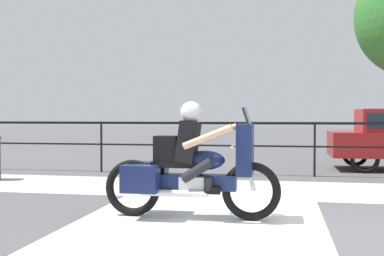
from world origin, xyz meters
TOP-DOWN VIEW (x-y plane):
  - ground_plane at (0.00, 0.00)m, footprint 120.00×120.00m
  - sidewalk_band at (0.00, 3.40)m, footprint 44.00×2.40m
  - crosswalk_band at (-1.78, -0.20)m, footprint 3.19×6.00m
  - fence_railing at (0.00, 5.57)m, footprint 36.00×0.05m
  - motorcycle at (-1.94, 0.68)m, footprint 2.39×0.76m

SIDE VIEW (x-z plane):
  - ground_plane at x=0.00m, z-range 0.00..0.00m
  - crosswalk_band at x=-1.78m, z-range 0.00..0.01m
  - sidewalk_band at x=0.00m, z-range 0.00..0.01m
  - motorcycle at x=-1.94m, z-range -0.09..1.48m
  - fence_railing at x=0.00m, z-range 0.36..1.60m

